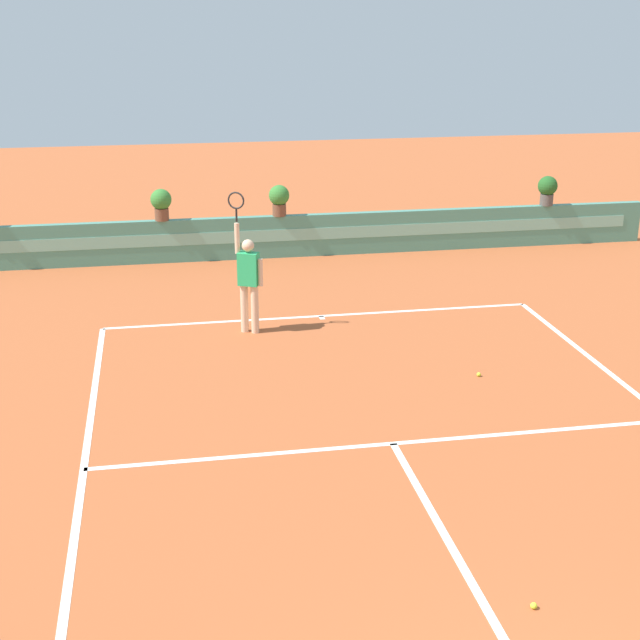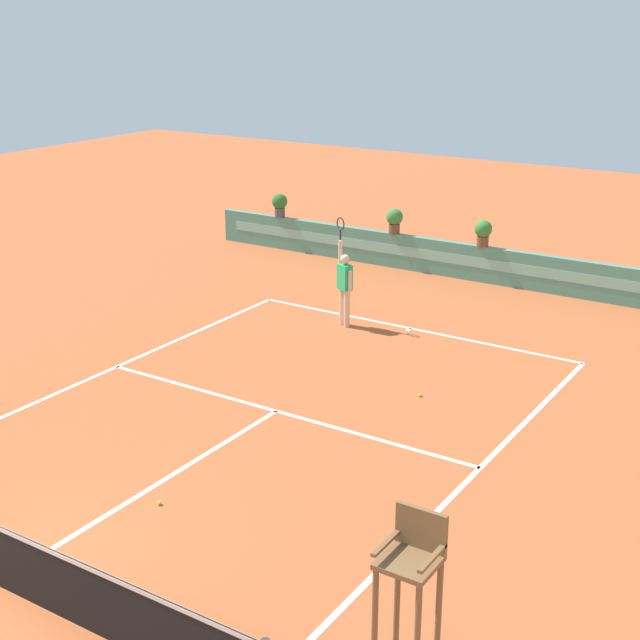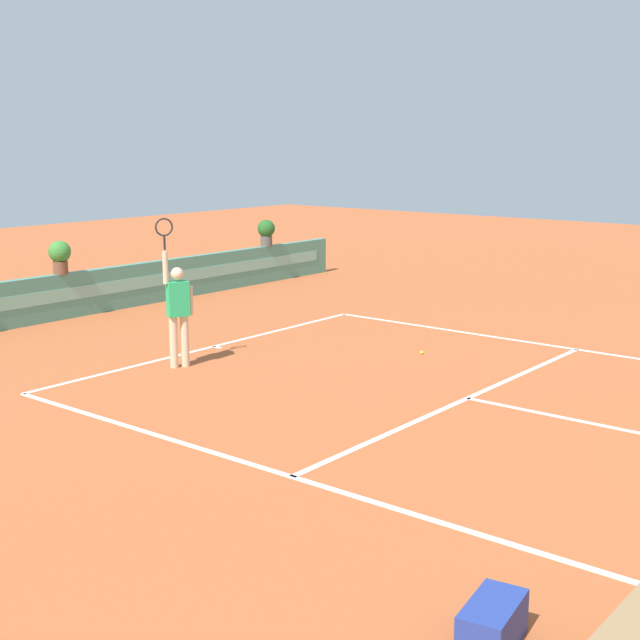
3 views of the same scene
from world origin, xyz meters
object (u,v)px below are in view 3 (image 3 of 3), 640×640
at_px(tennis_player, 178,307).
at_px(gear_bag, 492,624).
at_px(potted_plant_centre, 60,255).
at_px(tennis_ball_near_baseline, 422,352).
at_px(potted_plant_far_right, 266,231).

bearing_deg(tennis_player, gear_bag, -117.61).
relative_size(tennis_player, potted_plant_centre, 3.57).
bearing_deg(tennis_player, tennis_ball_near_baseline, -39.18).
bearing_deg(gear_bag, potted_plant_far_right, 47.64).
xyz_separation_m(potted_plant_far_right, potted_plant_centre, (-6.66, 0.00, 0.00)).
xyz_separation_m(tennis_ball_near_baseline, potted_plant_centre, (-2.14, 7.92, 1.38)).
bearing_deg(tennis_ball_near_baseline, potted_plant_centre, 105.10).
xyz_separation_m(gear_bag, tennis_ball_near_baseline, (7.76, 5.55, -0.15)).
distance_m(gear_bag, tennis_ball_near_baseline, 9.54).
xyz_separation_m(gear_bag, potted_plant_far_right, (12.29, 13.47, 1.23)).
bearing_deg(potted_plant_centre, gear_bag, -112.66).
bearing_deg(potted_plant_far_right, tennis_player, -147.02).
xyz_separation_m(tennis_player, potted_plant_centre, (1.27, 5.15, 0.36)).
bearing_deg(tennis_ball_near_baseline, tennis_player, 140.82).
xyz_separation_m(tennis_player, tennis_ball_near_baseline, (3.41, -2.78, -1.02)).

